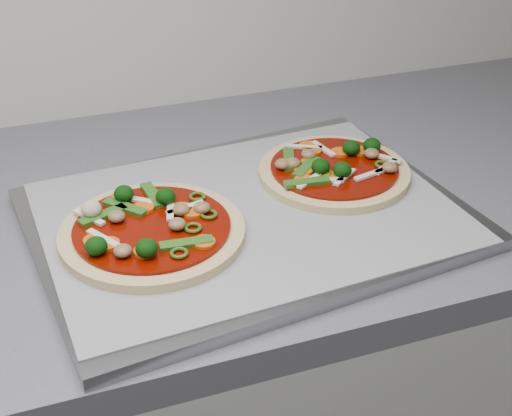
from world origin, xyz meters
name	(u,v)px	position (x,y,z in m)	size (l,w,h in m)	color
baking_tray	(248,218)	(0.31, 1.22, 0.91)	(0.50, 0.37, 0.02)	gray
parchment	(248,212)	(0.31, 1.22, 0.92)	(0.48, 0.35, 0.00)	gray
pizza_left	(151,229)	(0.19, 1.20, 0.93)	(0.29, 0.29, 0.04)	#DBB679
pizza_right	(334,169)	(0.44, 1.26, 0.93)	(0.21, 0.21, 0.03)	#DBB679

